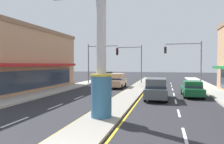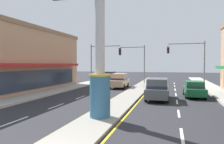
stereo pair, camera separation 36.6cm
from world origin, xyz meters
The scene contains 12 objects.
median_strip centered at (0.00, 18.00, 0.07)m, with size 2.19×52.00×0.14m, color gray.
sidewalk_left centered at (-8.92, 16.00, 0.09)m, with size 2.45×60.00×0.18m, color #ADA89E.
lane_markings centered at (0.00, 16.65, 0.00)m, with size 8.93×52.00×0.01m.
district_sign centered at (0.00, 6.46, 4.55)m, with size 6.49×1.23×8.64m.
storefront_left centered at (-14.60, 15.57, 3.70)m, with size 9.86×19.93×7.39m.
traffic_light_left_side centered at (-6.33, 26.03, 4.25)m, with size 4.86×0.46×6.20m.
traffic_light_right_side centered at (6.33, 25.15, 4.25)m, with size 4.86×0.46×6.20m.
traffic_light_median_far centered at (-1.76, 29.29, 4.19)m, with size 4.20×0.46×6.20m.
suv_near_right_lane centered at (-2.75, 22.53, 0.98)m, with size 2.03×4.63×1.90m.
sedan_far_right_lane centered at (6.05, 16.74, 0.79)m, with size 1.90×4.33×1.53m.
suv_near_left_lane centered at (2.75, 14.22, 0.98)m, with size 2.01×4.62×1.90m.
suv_mid_left_lane centered at (-6.04, 28.27, 0.98)m, with size 2.05×4.64×1.90m.
Camera 2 is at (3.91, -5.02, 3.17)m, focal length 34.22 mm.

